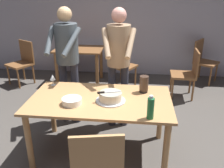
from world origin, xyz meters
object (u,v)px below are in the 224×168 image
(background_table, at_px, (79,56))
(background_chair_0, at_px, (187,72))
(chair_near_side, at_px, (97,166))
(background_chair_2, at_px, (203,59))
(person_standing_beside, at_px, (67,54))
(main_dining_table, at_px, (100,107))
(wine_glass_near, at_px, (53,78))
(person_cutting_cake, at_px, (119,56))
(cake_knife, at_px, (104,92))
(hurricane_lamp, at_px, (144,84))
(background_chair_3, at_px, (22,61))
(background_chair_1, at_px, (122,64))
(water_bottle, at_px, (151,108))
(cake_on_platter, at_px, (111,97))
(plate_stack, at_px, (72,101))

(background_table, relative_size, background_chair_0, 1.11)
(chair_near_side, bearing_deg, background_chair_2, 64.09)
(person_standing_beside, bearing_deg, background_chair_2, 39.73)
(chair_near_side, bearing_deg, background_chair_0, 65.00)
(main_dining_table, distance_m, wine_glass_near, 0.79)
(person_cutting_cake, bearing_deg, cake_knife, -97.25)
(main_dining_table, height_order, wine_glass_near, wine_glass_near)
(hurricane_lamp, height_order, person_standing_beside, person_standing_beside)
(main_dining_table, bearing_deg, background_chair_0, 53.60)
(hurricane_lamp, distance_m, background_chair_0, 1.81)
(hurricane_lamp, relative_size, background_chair_3, 0.23)
(hurricane_lamp, relative_size, chair_near_side, 0.23)
(chair_near_side, xyz_separation_m, background_chair_1, (-0.00, 2.99, 0.00))
(background_chair_1, bearing_deg, chair_near_side, -89.93)
(cake_knife, relative_size, background_chair_1, 0.29)
(hurricane_lamp, distance_m, background_chair_1, 1.99)
(person_standing_beside, bearing_deg, water_bottle, -43.91)
(wine_glass_near, bearing_deg, background_chair_1, 66.60)
(cake_on_platter, distance_m, background_chair_1, 2.22)
(person_cutting_cake, xyz_separation_m, person_standing_beside, (-0.73, 0.03, 0.00))
(plate_stack, height_order, background_chair_2, background_chair_2)
(plate_stack, height_order, person_standing_beside, person_standing_beside)
(main_dining_table, distance_m, person_cutting_cake, 0.81)
(chair_near_side, bearing_deg, cake_knife, 93.10)
(cake_knife, bearing_deg, background_chair_3, 132.72)
(background_chair_0, bearing_deg, person_standing_beside, -149.92)
(water_bottle, relative_size, person_standing_beside, 0.15)
(wine_glass_near, relative_size, water_bottle, 0.58)
(main_dining_table, height_order, background_table, main_dining_table)
(hurricane_lamp, relative_size, background_chair_2, 0.23)
(person_standing_beside, distance_m, background_chair_1, 1.70)
(background_table, xyz_separation_m, background_chair_1, (0.92, -0.22, -0.09))
(background_chair_3, bearing_deg, plate_stack, -53.72)
(plate_stack, height_order, wine_glass_near, wine_glass_near)
(main_dining_table, distance_m, background_chair_0, 2.26)
(wine_glass_near, distance_m, person_cutting_cake, 0.93)
(cake_knife, xyz_separation_m, background_chair_3, (-2.06, 2.23, -0.37))
(main_dining_table, distance_m, plate_stack, 0.36)
(main_dining_table, distance_m, water_bottle, 0.72)
(cake_knife, xyz_separation_m, chair_near_side, (0.04, -0.77, -0.37))
(background_chair_1, bearing_deg, water_bottle, -79.64)
(wine_glass_near, relative_size, hurricane_lamp, 0.69)
(plate_stack, relative_size, background_chair_0, 0.24)
(cake_knife, height_order, person_cutting_cake, person_cutting_cake)
(background_chair_3, bearing_deg, person_cutting_cake, -34.57)
(main_dining_table, xyz_separation_m, cake_on_platter, (0.13, -0.05, 0.15))
(cake_knife, relative_size, water_bottle, 1.06)
(wine_glass_near, distance_m, background_table, 2.04)
(plate_stack, distance_m, background_chair_3, 2.90)
(wine_glass_near, bearing_deg, cake_knife, -29.39)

